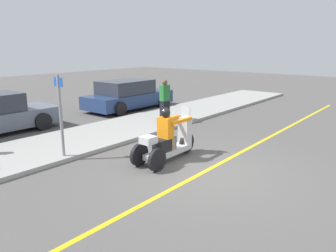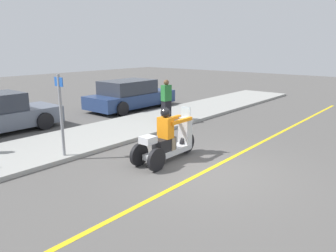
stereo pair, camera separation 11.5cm
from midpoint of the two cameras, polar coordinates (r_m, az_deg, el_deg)
ground_plane at (r=8.24m, az=6.90°, el=-7.84°), size 60.00×60.00×0.00m
lane_stripe at (r=8.28m, az=7.08°, el=-7.73°), size 24.00×0.12×0.01m
sidewalk_strip at (r=11.25m, az=-13.13°, el=-1.88°), size 28.00×2.80×0.12m
motorcycle_trike at (r=8.80m, az=0.38°, el=-2.70°), size 2.26×0.70×1.46m
spectator_with_child at (r=13.03m, az=-0.05°, el=4.40°), size 0.40×0.26×1.63m
parked_car_lot_far at (r=16.23m, az=-6.39°, el=5.34°), size 4.58×2.09×1.42m
street_sign at (r=9.09m, az=-17.79°, el=2.30°), size 0.08×0.36×2.20m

